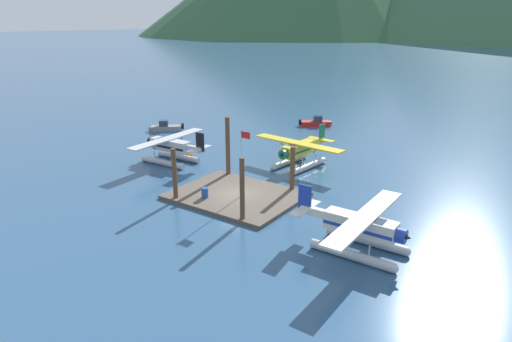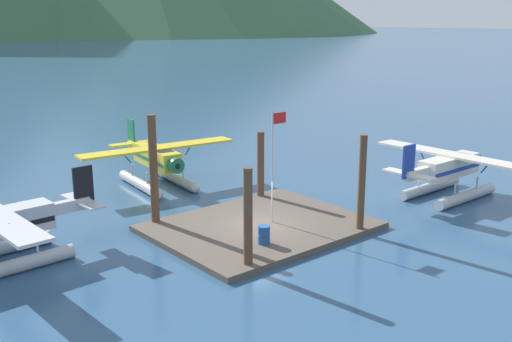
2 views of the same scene
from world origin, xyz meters
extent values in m
plane|color=#2D5175|center=(0.00, 0.00, 0.00)|extent=(1200.00, 1200.00, 0.00)
cube|color=brown|center=(0.00, 0.00, 0.15)|extent=(10.66, 8.34, 0.30)
cylinder|color=brown|center=(-3.74, -3.57, 2.30)|extent=(0.40, 0.40, 4.61)
cylinder|color=brown|center=(3.46, -3.75, 2.57)|extent=(0.38, 0.38, 5.13)
cylinder|color=brown|center=(-3.92, 3.88, 2.98)|extent=(0.44, 0.44, 5.95)
cylinder|color=brown|center=(3.34, 3.86, 2.10)|extent=(0.43, 0.43, 4.20)
cylinder|color=silver|center=(0.70, -0.13, 3.20)|extent=(0.08, 0.08, 5.80)
cube|color=red|center=(1.15, -0.13, 5.75)|extent=(0.90, 0.03, 0.56)
sphere|color=gold|center=(0.70, -0.13, 6.15)|extent=(0.10, 0.10, 0.10)
cylinder|color=#1E4C99|center=(-1.65, -2.21, 0.74)|extent=(0.58, 0.58, 0.88)
torus|color=#1E4C99|center=(-1.65, -2.21, 0.74)|extent=(0.62, 0.62, 0.04)
sphere|color=orange|center=(-11.13, 6.02, 0.42)|extent=(0.84, 0.84, 0.84)
cylinder|color=#B7BABF|center=(1.50, 10.48, 0.32)|extent=(1.25, 5.64, 0.64)
sphere|color=#B7BABF|center=(1.20, 7.69, 0.32)|extent=(0.64, 0.64, 0.64)
cylinder|color=#B7BABF|center=(-0.98, 10.75, 0.32)|extent=(1.25, 5.64, 0.64)
sphere|color=#B7BABF|center=(-1.29, 7.97, 0.32)|extent=(0.64, 0.64, 0.64)
cylinder|color=#B7BABF|center=(1.37, 9.28, 0.99)|extent=(0.10, 0.10, 0.70)
cylinder|color=#B7BABF|center=(1.63, 11.67, 0.99)|extent=(0.10, 0.10, 0.70)
cylinder|color=#B7BABF|center=(-1.11, 9.56, 0.99)|extent=(0.10, 0.10, 0.70)
cylinder|color=#B7BABF|center=(-0.85, 11.94, 0.99)|extent=(0.10, 0.10, 0.70)
cube|color=yellow|center=(0.26, 10.61, 1.94)|extent=(1.76, 4.91, 1.20)
cube|color=#196B47|center=(0.26, 10.61, 1.84)|extent=(1.77, 4.81, 0.24)
cube|color=#283347|center=(0.14, 9.54, 2.27)|extent=(1.17, 1.21, 0.56)
cube|color=yellow|center=(0.23, 10.31, 2.61)|extent=(10.49, 2.53, 0.14)
cylinder|color=#196B47|center=(2.42, 10.07, 2.27)|extent=(0.63, 0.15, 0.84)
cylinder|color=#196B47|center=(-1.96, 10.55, 2.27)|extent=(0.63, 0.15, 0.84)
cylinder|color=#196B47|center=(-0.03, 7.93, 1.94)|extent=(1.02, 0.70, 0.96)
cone|color=black|center=(-0.08, 7.48, 1.94)|extent=(0.40, 0.39, 0.36)
cube|color=yellow|center=(0.62, 13.84, 2.04)|extent=(0.68, 2.23, 0.56)
cube|color=#196B47|center=(0.71, 14.74, 2.89)|extent=(0.23, 1.01, 1.90)
cube|color=yellow|center=(0.70, 14.64, 2.14)|extent=(3.27, 1.14, 0.10)
cylinder|color=#B7BABF|center=(-11.77, 2.65, 0.32)|extent=(5.62, 0.86, 0.64)
sphere|color=#B7BABF|center=(-14.56, 2.54, 0.32)|extent=(0.64, 0.64, 0.64)
cylinder|color=#B7BABF|center=(-11.86, 5.15, 0.32)|extent=(5.62, 0.86, 0.64)
sphere|color=#B7BABF|center=(-14.66, 5.04, 0.32)|extent=(0.64, 0.64, 0.64)
cylinder|color=#B7BABF|center=(-12.96, 2.61, 0.99)|extent=(0.10, 0.10, 0.70)
cylinder|color=#B7BABF|center=(-10.57, 2.70, 0.99)|extent=(0.10, 0.10, 0.70)
cylinder|color=#B7BABF|center=(-13.06, 5.10, 0.99)|extent=(0.10, 0.10, 0.70)
cylinder|color=#B7BABF|center=(-10.67, 5.20, 0.99)|extent=(0.10, 0.10, 0.70)
cube|color=silver|center=(-11.81, 3.90, 1.94)|extent=(4.85, 1.43, 1.20)
cube|color=black|center=(-11.81, 3.90, 1.84)|extent=(4.75, 1.45, 0.24)
cube|color=#283347|center=(-12.89, 3.86, 2.27)|extent=(1.14, 1.10, 0.56)
cube|color=silver|center=(-12.11, 3.89, 2.61)|extent=(1.81, 10.45, 0.14)
cylinder|color=black|center=(-12.03, 1.69, 2.27)|extent=(0.10, 0.62, 0.84)
cylinder|color=black|center=(-12.20, 6.09, 2.27)|extent=(0.10, 0.62, 0.84)
cylinder|color=black|center=(-14.51, 3.79, 1.94)|extent=(0.64, 0.98, 0.96)
cone|color=black|center=(-14.96, 3.78, 1.94)|extent=(0.36, 0.37, 0.36)
cube|color=silver|center=(-8.57, 4.03, 2.04)|extent=(2.22, 0.53, 0.56)
cube|color=black|center=(-7.67, 4.07, 2.89)|extent=(1.00, 0.16, 1.90)
cube|color=silver|center=(-7.77, 4.06, 2.14)|extent=(0.93, 3.23, 0.10)
cylinder|color=#B7BABF|center=(12.51, -1.78, 0.32)|extent=(5.60, 0.66, 0.64)
sphere|color=#B7BABF|center=(15.31, -1.79, 0.32)|extent=(0.64, 0.64, 0.64)
cylinder|color=#B7BABF|center=(12.50, -4.28, 0.32)|extent=(5.60, 0.66, 0.64)
sphere|color=#B7BABF|center=(15.30, -4.29, 0.32)|extent=(0.64, 0.64, 0.64)
cylinder|color=#B7BABF|center=(13.71, -1.78, 0.99)|extent=(0.10, 0.10, 0.70)
cylinder|color=#B7BABF|center=(11.31, -1.78, 0.99)|extent=(0.10, 0.10, 0.70)
cylinder|color=#B7BABF|center=(13.70, -4.28, 0.99)|extent=(0.10, 0.10, 0.70)
cylinder|color=#B7BABF|center=(11.30, -4.28, 0.99)|extent=(0.10, 0.10, 0.70)
cube|color=silver|center=(12.51, -3.03, 1.94)|extent=(4.80, 1.25, 1.20)
cube|color=#1E389E|center=(12.51, -3.03, 1.84)|extent=(4.71, 1.27, 0.24)
cube|color=#283347|center=(13.59, -3.03, 2.27)|extent=(1.10, 1.06, 0.56)
cube|color=silver|center=(12.81, -3.03, 2.61)|extent=(1.43, 10.40, 0.14)
cylinder|color=#1E389E|center=(12.81, -0.83, 2.27)|extent=(0.08, 0.62, 0.84)
cylinder|color=#1E389E|center=(12.80, -5.23, 2.27)|extent=(0.08, 0.62, 0.84)
cylinder|color=#1E389E|center=(15.21, -3.04, 1.94)|extent=(0.60, 0.96, 0.96)
cone|color=black|center=(15.66, -3.04, 1.94)|extent=(0.35, 0.36, 0.36)
cube|color=silver|center=(9.26, -3.02, 2.04)|extent=(2.20, 0.45, 0.56)
cube|color=#1E389E|center=(8.36, -3.02, 2.89)|extent=(1.00, 0.12, 1.90)
cube|color=silver|center=(8.46, -3.02, 2.14)|extent=(0.81, 3.20, 0.10)
cube|color=#B2231E|center=(-7.18, 28.55, 0.35)|extent=(4.24, 3.75, 0.70)
sphere|color=#B2231E|center=(-5.52, 29.83, 0.35)|extent=(0.70, 0.70, 0.70)
cube|color=#283347|center=(-6.95, 28.73, 1.10)|extent=(1.62, 1.60, 0.80)
cube|color=black|center=(-8.99, 27.16, 0.60)|extent=(0.47, 0.48, 0.80)
cube|color=gray|center=(-22.85, 13.95, 0.35)|extent=(4.14, 3.90, 0.70)
sphere|color=gray|center=(-24.43, 12.56, 0.35)|extent=(0.70, 0.70, 0.70)
cube|color=#283347|center=(-23.08, 13.75, 1.10)|extent=(1.63, 1.62, 0.80)
cube|color=black|center=(-21.15, 15.46, 0.60)|extent=(0.48, 0.48, 0.80)
camera|label=1|loc=(21.94, -28.51, 14.64)|focal=31.15mm
camera|label=2|loc=(-18.91, -22.07, 10.64)|focal=41.55mm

